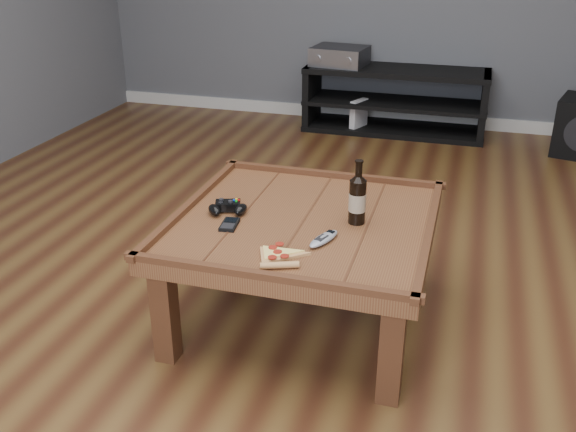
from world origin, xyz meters
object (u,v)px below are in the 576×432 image
(pizza_slice, at_px, (278,256))
(game_console, at_px, (359,117))
(smartphone, at_px, (229,224))
(game_controller, at_px, (228,208))
(coffee_table, at_px, (304,233))
(av_receiver, at_px, (340,56))
(beer_bottle, at_px, (357,198))
(remote_control, at_px, (324,239))
(media_console, at_px, (395,101))

(pizza_slice, distance_m, game_console, 3.03)
(pizza_slice, bearing_deg, smartphone, 121.29)
(game_controller, height_order, game_console, game_controller)
(coffee_table, relative_size, game_controller, 6.13)
(coffee_table, height_order, av_receiver, av_receiver)
(beer_bottle, distance_m, remote_control, 0.23)
(remote_control, relative_size, game_console, 0.69)
(remote_control, distance_m, av_receiver, 2.97)
(smartphone, height_order, av_receiver, av_receiver)
(beer_bottle, relative_size, av_receiver, 0.58)
(smartphone, relative_size, game_console, 0.46)
(pizza_slice, height_order, av_receiver, av_receiver)
(media_console, height_order, pizza_slice, media_console)
(beer_bottle, relative_size, game_controller, 1.53)
(game_controller, bearing_deg, pizza_slice, -64.28)
(beer_bottle, height_order, pizza_slice, beer_bottle)
(remote_control, height_order, game_console, remote_control)
(beer_bottle, bearing_deg, game_console, 100.07)
(remote_control, xyz_separation_m, av_receiver, (-0.57, 2.91, 0.11))
(pizza_slice, bearing_deg, remote_control, 31.65)
(pizza_slice, bearing_deg, media_console, 68.35)
(pizza_slice, distance_m, av_receiver, 3.11)
(beer_bottle, bearing_deg, game_controller, -173.87)
(smartphone, xyz_separation_m, av_receiver, (-0.19, 2.88, 0.11))
(game_controller, xyz_separation_m, game_console, (0.05, 2.69, -0.36))
(coffee_table, distance_m, pizza_slice, 0.34)
(game_console, bearing_deg, beer_bottle, -56.29)
(game_controller, bearing_deg, av_receiver, 73.77)
(media_console, distance_m, pizza_slice, 3.09)
(smartphone, distance_m, av_receiver, 2.89)
(av_receiver, bearing_deg, beer_bottle, -69.28)
(coffee_table, xyz_separation_m, av_receiver, (-0.45, 2.74, 0.18))
(beer_bottle, xyz_separation_m, smartphone, (-0.46, -0.17, -0.10))
(smartphone, bearing_deg, game_controller, 107.17)
(game_controller, relative_size, game_console, 0.66)
(media_console, relative_size, av_receiver, 3.15)
(game_controller, bearing_deg, beer_bottle, -12.93)
(beer_bottle, bearing_deg, media_console, 94.25)
(remote_control, bearing_deg, pizza_slice, -106.83)
(beer_bottle, xyz_separation_m, remote_control, (-0.08, -0.20, -0.09))
(media_console, height_order, smartphone, media_console)
(coffee_table, distance_m, remote_control, 0.22)
(coffee_table, xyz_separation_m, media_console, (0.00, 2.75, -0.15))
(coffee_table, height_order, smartphone, coffee_table)
(pizza_slice, xyz_separation_m, remote_control, (0.12, 0.17, 0.00))
(beer_bottle, bearing_deg, smartphone, -159.86)
(coffee_table, relative_size, pizza_slice, 3.76)
(coffee_table, distance_m, smartphone, 0.30)
(beer_bottle, relative_size, smartphone, 2.20)
(game_controller, xyz_separation_m, av_receiver, (-0.14, 2.77, 0.10))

